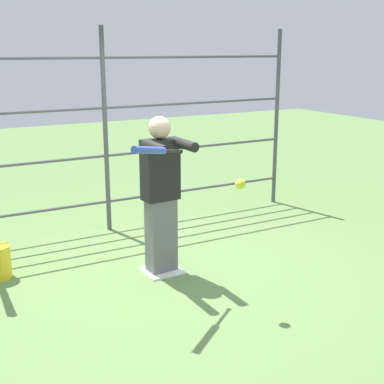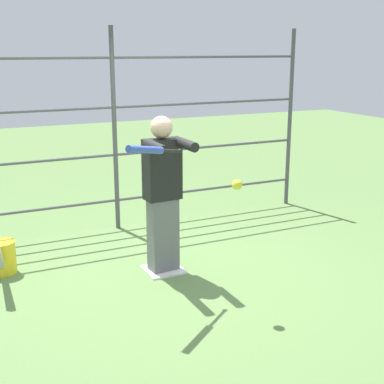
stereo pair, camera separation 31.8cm
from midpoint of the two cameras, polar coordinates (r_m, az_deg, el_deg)
ground_plane at (r=5.89m, az=-1.49°, el=-8.38°), size 24.00×24.00×0.00m
home_plate at (r=5.88m, az=-1.49°, el=-8.29°), size 0.40×0.40×0.02m
fence_backstop at (r=6.97m, az=-6.96°, el=6.44°), size 5.53×0.06×2.62m
batter at (r=5.57m, az=-1.48°, el=0.18°), size 0.43×0.58×1.68m
baseball_bat_swinging at (r=4.67m, az=-2.53°, el=4.49°), size 0.70×0.48×0.20m
softball_in_flight at (r=4.76m, az=6.74°, el=0.77°), size 0.10×0.10×0.10m
bat_bucket at (r=5.99m, az=-18.26°, el=-6.50°), size 0.32×0.79×0.78m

